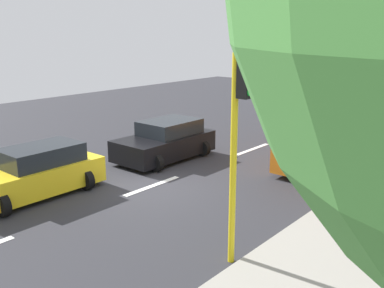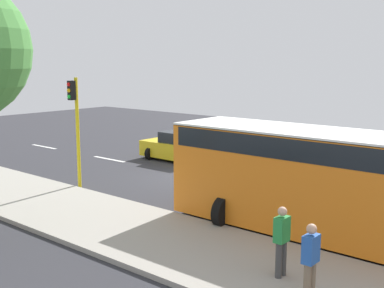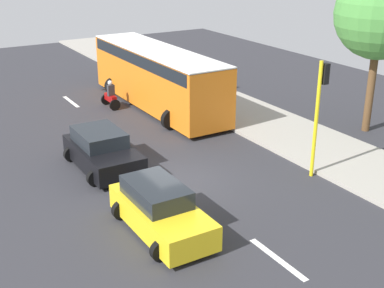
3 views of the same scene
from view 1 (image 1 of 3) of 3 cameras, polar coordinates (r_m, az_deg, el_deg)
name	(u,v)px [view 1 (image 1 of 3)]	position (r m, az deg, el deg)	size (l,w,h in m)	color
ground_plane	(152,187)	(14.39, -5.18, -5.67)	(40.00, 60.00, 0.10)	#2D2D33
sidewalk	(371,252)	(10.92, 22.33, -12.89)	(4.00, 60.00, 0.15)	#9E998E
lane_stripe_mid	(152,186)	(14.37, -5.19, -5.46)	(0.20, 2.40, 0.01)	white
lane_stripe_south	(252,149)	(18.86, 7.90, -0.68)	(0.20, 2.40, 0.01)	white
lane_stripe_far_south	(314,127)	(24.01, 15.65, 2.20)	(0.20, 2.40, 0.01)	white
car_yellow_cab	(35,173)	(14.15, -19.78, -3.60)	(2.14, 4.17, 1.52)	yellow
car_black	(166,141)	(17.18, -3.46, 0.36)	(2.36, 4.05, 1.52)	black
city_bus	(367,108)	(19.26, 21.91, 4.33)	(3.20, 11.00, 3.16)	orange
motorcycle	(325,125)	(21.35, 16.95, 2.36)	(0.60, 1.30, 1.53)	black
traffic_light_corner	(238,132)	(8.85, 6.02, 1.58)	(0.49, 0.24, 4.50)	yellow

